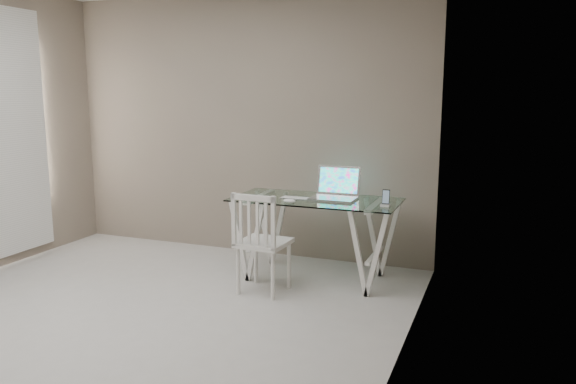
# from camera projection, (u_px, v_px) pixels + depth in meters

# --- Properties ---
(room) EXTENTS (4.50, 4.52, 2.71)m
(room) POSITION_uv_depth(u_px,v_px,m) (91.00, 89.00, 3.77)
(room) COLOR #A9A6A2
(room) RESTS_ON ground
(desk) EXTENTS (1.50, 0.70, 0.75)m
(desk) POSITION_uv_depth(u_px,v_px,m) (315.00, 238.00, 5.11)
(desk) COLOR silver
(desk) RESTS_ON ground
(chair) EXTENTS (0.42, 0.42, 0.88)m
(chair) POSITION_uv_depth(u_px,v_px,m) (260.00, 239.00, 4.70)
(chair) COLOR silver
(chair) RESTS_ON ground
(laptop) EXTENTS (0.40, 0.35, 0.28)m
(laptop) POSITION_uv_depth(u_px,v_px,m) (336.00, 191.00, 5.08)
(laptop) COLOR #BABABF
(laptop) RESTS_ON desk
(keyboard) EXTENTS (0.27, 0.11, 0.01)m
(keyboard) POSITION_uv_depth(u_px,v_px,m) (295.00, 198.00, 5.07)
(keyboard) COLOR silver
(keyboard) RESTS_ON desk
(mouse) EXTENTS (0.11, 0.07, 0.04)m
(mouse) POSITION_uv_depth(u_px,v_px,m) (289.00, 201.00, 4.87)
(mouse) COLOR silver
(mouse) RESTS_ON desk
(phone_dock) EXTENTS (0.08, 0.08, 0.14)m
(phone_dock) POSITION_uv_depth(u_px,v_px,m) (386.00, 202.00, 4.72)
(phone_dock) COLOR white
(phone_dock) RESTS_ON desk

